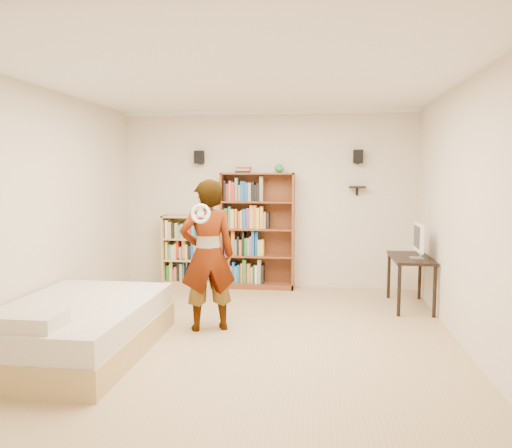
{
  "coord_description": "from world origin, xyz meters",
  "views": [
    {
      "loc": [
        0.78,
        -5.15,
        1.75
      ],
      "look_at": [
        0.06,
        0.6,
        1.16
      ],
      "focal_mm": 35.0,
      "sensor_mm": 36.0,
      "label": 1
    }
  ],
  "objects_px": {
    "computer_desk": "(410,282)",
    "tall_bookshelf": "(258,231)",
    "person": "(208,255)",
    "low_bookshelf": "(192,251)",
    "daybed": "(77,322)"
  },
  "relations": [
    {
      "from": "computer_desk",
      "to": "tall_bookshelf",
      "type": "bearing_deg",
      "value": 157.73
    },
    {
      "from": "computer_desk",
      "to": "person",
      "type": "relative_size",
      "value": 0.58
    },
    {
      "from": "low_bookshelf",
      "to": "computer_desk",
      "type": "distance_m",
      "value": 3.28
    },
    {
      "from": "tall_bookshelf",
      "to": "person",
      "type": "bearing_deg",
      "value": -98.09
    },
    {
      "from": "tall_bookshelf",
      "to": "person",
      "type": "height_order",
      "value": "tall_bookshelf"
    },
    {
      "from": "low_bookshelf",
      "to": "tall_bookshelf",
      "type": "bearing_deg",
      "value": 0.16
    },
    {
      "from": "tall_bookshelf",
      "to": "daybed",
      "type": "relative_size",
      "value": 0.85
    },
    {
      "from": "computer_desk",
      "to": "daybed",
      "type": "bearing_deg",
      "value": -149.03
    },
    {
      "from": "tall_bookshelf",
      "to": "computer_desk",
      "type": "relative_size",
      "value": 1.79
    },
    {
      "from": "tall_bookshelf",
      "to": "low_bookshelf",
      "type": "bearing_deg",
      "value": -179.84
    },
    {
      "from": "daybed",
      "to": "person",
      "type": "xyz_separation_m",
      "value": [
        1.12,
        0.87,
        0.54
      ]
    },
    {
      "from": "tall_bookshelf",
      "to": "person",
      "type": "xyz_separation_m",
      "value": [
        -0.3,
        -2.12,
        -0.04
      ]
    },
    {
      "from": "computer_desk",
      "to": "person",
      "type": "distance_m",
      "value": 2.77
    },
    {
      "from": "computer_desk",
      "to": "daybed",
      "type": "xyz_separation_m",
      "value": [
        -3.54,
        -2.12,
        -0.03
      ]
    },
    {
      "from": "tall_bookshelf",
      "to": "daybed",
      "type": "bearing_deg",
      "value": -115.38
    }
  ]
}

